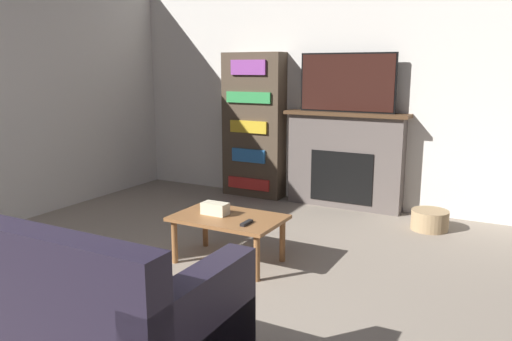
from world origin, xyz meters
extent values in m
cube|color=silver|center=(0.00, 4.54, 1.35)|extent=(6.09, 0.06, 2.70)
cube|color=silver|center=(-2.57, 2.25, 1.35)|extent=(0.06, 5.51, 2.70)
cube|color=#605651|center=(0.33, 4.40, 0.54)|extent=(1.34, 0.22, 1.07)
cube|color=black|center=(0.33, 4.28, 0.38)|extent=(0.74, 0.01, 0.59)
cube|color=#4C331E|center=(0.33, 4.38, 1.09)|extent=(1.44, 0.28, 0.04)
cube|color=black|center=(0.33, 4.38, 1.44)|extent=(1.10, 0.03, 0.66)
cube|color=#331914|center=(0.33, 4.36, 1.44)|extent=(1.07, 0.01, 0.62)
cube|color=black|center=(-0.24, 0.63, 0.21)|extent=(2.38, 0.85, 0.42)
cube|color=brown|center=(0.03, 2.29, 0.39)|extent=(0.90, 0.58, 0.03)
cylinder|color=brown|center=(-0.36, 2.06, 0.19)|extent=(0.05, 0.05, 0.37)
cylinder|color=brown|center=(0.42, 2.06, 0.19)|extent=(0.05, 0.05, 0.37)
cylinder|color=brown|center=(-0.36, 2.52, 0.19)|extent=(0.05, 0.05, 0.37)
cylinder|color=brown|center=(0.42, 2.52, 0.19)|extent=(0.05, 0.05, 0.37)
cube|color=beige|center=(-0.10, 2.29, 0.45)|extent=(0.22, 0.12, 0.10)
cube|color=black|center=(0.27, 2.17, 0.41)|extent=(0.04, 0.15, 0.02)
cube|color=#4C3D2D|center=(-0.86, 4.38, 0.90)|extent=(0.79, 0.26, 1.79)
cube|color=red|center=(-0.86, 4.23, 0.18)|extent=(0.58, 0.03, 0.14)
cube|color=#2D70B7|center=(-0.86, 4.23, 0.54)|extent=(0.46, 0.03, 0.16)
cube|color=gold|center=(-0.86, 4.23, 0.90)|extent=(0.50, 0.03, 0.15)
cube|color=green|center=(-0.86, 4.23, 1.26)|extent=(0.60, 0.03, 0.13)
cube|color=purple|center=(-0.86, 4.23, 1.61)|extent=(0.47, 0.03, 0.18)
cylinder|color=tan|center=(1.37, 3.99, 0.10)|extent=(0.37, 0.37, 0.20)
camera|label=1|loc=(2.11, -1.10, 1.61)|focal=35.00mm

